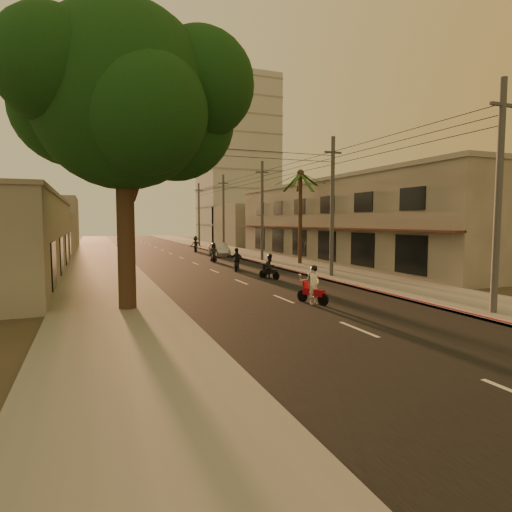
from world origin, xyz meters
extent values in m
plane|color=#383023|center=(0.00, 0.00, 0.00)|extent=(160.00, 160.00, 0.00)
cube|color=black|center=(0.00, 20.00, 0.01)|extent=(10.00, 140.00, 0.02)
cube|color=slate|center=(7.50, 20.00, 0.06)|extent=(5.00, 140.00, 0.12)
cube|color=slate|center=(-7.50, 20.00, 0.06)|extent=(5.00, 140.00, 0.12)
cube|color=red|center=(5.10, 15.00, 0.10)|extent=(0.20, 60.00, 0.20)
cube|color=gray|center=(14.00, 18.00, 3.50)|extent=(8.00, 34.00, 7.00)
cube|color=gray|center=(14.00, 18.00, 7.15)|extent=(8.20, 34.20, 0.30)
cube|color=#41231A|center=(9.70, 18.00, 3.10)|extent=(0.80, 34.00, 0.12)
cube|color=#B7B5B2|center=(16.00, 56.00, 14.00)|extent=(12.00, 12.00, 28.00)
cylinder|color=black|center=(-7.00, 2.00, 3.00)|extent=(0.70, 0.70, 6.00)
cylinder|color=black|center=(-6.20, 2.40, 6.00)|extent=(1.22, 2.17, 3.04)
cylinder|color=black|center=(-7.60, 1.70, 6.20)|extent=(1.31, 1.49, 2.73)
sphere|color=black|center=(-7.00, 2.00, 8.50)|extent=(7.20, 7.20, 7.20)
sphere|color=black|center=(-4.80, 3.00, 8.00)|extent=(5.20, 5.20, 5.20)
sphere|color=black|center=(-8.80, 2.80, 8.20)|extent=(4.80, 4.80, 4.80)
sphere|color=black|center=(-6.40, 0.20, 7.60)|extent=(4.60, 4.60, 4.60)
sphere|color=black|center=(-4.00, 1.50, 9.20)|extent=(4.40, 4.40, 4.40)
sphere|color=black|center=(-9.40, 0.80, 9.00)|extent=(4.00, 4.00, 4.00)
sphere|color=black|center=(-5.80, 4.40, 9.60)|extent=(4.40, 4.40, 4.40)
cylinder|color=black|center=(8.00, 16.00, 3.80)|extent=(0.32, 0.32, 7.60)
sphere|color=black|center=(8.00, 16.00, 7.60)|extent=(0.60, 0.60, 0.60)
cylinder|color=#38383A|center=(6.20, -4.00, 4.50)|extent=(0.26, 0.26, 9.00)
cube|color=#38383A|center=(6.20, -4.00, 8.00)|extent=(1.20, 0.12, 0.12)
cylinder|color=#38383A|center=(6.20, 8.00, 4.50)|extent=(0.26, 0.26, 9.00)
cube|color=#38383A|center=(6.20, 8.00, 8.00)|extent=(1.20, 0.12, 0.12)
cylinder|color=#38383A|center=(6.20, 20.00, 4.50)|extent=(0.26, 0.26, 9.00)
cube|color=#38383A|center=(6.20, 20.00, 8.00)|extent=(1.20, 0.12, 0.12)
cylinder|color=#38383A|center=(6.20, 32.00, 4.50)|extent=(0.26, 0.26, 9.00)
cube|color=#38383A|center=(6.20, 32.00, 8.00)|extent=(1.20, 0.12, 0.12)
cylinder|color=#38383A|center=(6.20, 44.00, 4.50)|extent=(0.26, 0.26, 9.00)
cube|color=#38383A|center=(6.20, 44.00, 8.00)|extent=(1.20, 0.12, 0.12)
cube|color=gray|center=(14.00, 45.00, 3.00)|extent=(8.00, 14.00, 6.00)
cube|color=gray|center=(-14.00, 34.00, 2.20)|extent=(8.00, 14.00, 4.40)
cube|color=gray|center=(-14.00, 52.00, 3.50)|extent=(8.00, 14.00, 7.00)
cylinder|color=black|center=(0.53, 1.11, 0.27)|extent=(0.28, 0.54, 0.54)
cylinder|color=black|center=(0.94, -0.03, 0.27)|extent=(0.28, 0.54, 0.54)
cube|color=#AB0D1C|center=(0.76, 0.47, 0.53)|extent=(0.62, 1.10, 0.29)
cube|color=#AB0D1C|center=(0.59, 0.93, 0.68)|extent=(0.31, 0.19, 0.58)
cylinder|color=silver|center=(0.55, 1.04, 1.02)|extent=(0.52, 0.22, 0.04)
imported|color=silver|center=(0.76, 0.47, 0.82)|extent=(0.84, 0.77, 1.63)
sphere|color=black|center=(0.76, 0.47, 1.58)|extent=(0.29, 0.29, 0.29)
sphere|color=silver|center=(0.30, 0.93, 1.26)|extent=(0.12, 0.12, 0.12)
sphere|color=silver|center=(0.82, 1.12, 1.26)|extent=(0.12, 0.12, 0.12)
cylinder|color=black|center=(1.88, 9.23, 0.25)|extent=(0.30, 0.50, 0.51)
cylinder|color=black|center=(2.36, 8.20, 0.25)|extent=(0.30, 0.50, 0.51)
cube|color=black|center=(2.15, 8.65, 0.50)|extent=(0.65, 1.02, 0.27)
cube|color=black|center=(1.96, 9.06, 0.64)|extent=(0.29, 0.20, 0.55)
cylinder|color=silver|center=(1.91, 9.16, 0.96)|extent=(0.47, 0.25, 0.04)
imported|color=black|center=(2.15, 8.65, 0.76)|extent=(1.19, 1.15, 1.53)
sphere|color=black|center=(2.15, 8.65, 1.48)|extent=(0.27, 0.27, 0.27)
cylinder|color=black|center=(1.77, 14.04, 0.27)|extent=(0.28, 0.54, 0.54)
cylinder|color=black|center=(1.34, 12.92, 0.27)|extent=(0.28, 0.54, 0.54)
cube|color=black|center=(1.53, 13.41, 0.53)|extent=(0.63, 1.09, 0.29)
cube|color=black|center=(1.70, 13.86, 0.68)|extent=(0.31, 0.19, 0.58)
cylinder|color=silver|center=(1.75, 13.97, 1.01)|extent=(0.51, 0.23, 0.04)
imported|color=black|center=(1.53, 13.41, 0.81)|extent=(1.22, 1.03, 1.62)
sphere|color=black|center=(1.53, 13.41, 1.57)|extent=(0.29, 0.29, 0.29)
cylinder|color=black|center=(1.99, 21.34, 0.28)|extent=(0.22, 0.56, 0.55)
cylinder|color=black|center=(1.71, 20.14, 0.28)|extent=(0.22, 0.56, 0.55)
cube|color=black|center=(1.83, 20.67, 0.54)|extent=(0.51, 1.12, 0.30)
cube|color=black|center=(1.94, 21.15, 0.69)|extent=(0.31, 0.16, 0.59)
cylinder|color=silver|center=(1.97, 21.26, 1.03)|extent=(0.54, 0.16, 0.04)
imported|color=black|center=(1.83, 20.67, 0.83)|extent=(1.04, 0.88, 1.65)
sphere|color=black|center=(1.83, 20.67, 1.60)|extent=(0.30, 0.30, 0.30)
cylinder|color=black|center=(3.43, 34.08, 0.30)|extent=(0.30, 0.60, 0.60)
cylinder|color=black|center=(2.99, 32.82, 0.30)|extent=(0.30, 0.60, 0.60)
cube|color=black|center=(3.18, 33.38, 0.59)|extent=(0.67, 1.21, 0.32)
cube|color=black|center=(3.36, 33.88, 0.75)|extent=(0.34, 0.21, 0.64)
cylinder|color=silver|center=(3.40, 34.00, 1.12)|extent=(0.57, 0.23, 0.04)
imported|color=black|center=(3.18, 33.38, 0.90)|extent=(1.58, 1.39, 1.80)
sphere|color=black|center=(3.18, 33.38, 1.75)|extent=(0.32, 0.32, 0.32)
imported|color=#A5A8AD|center=(4.14, 26.80, 0.70)|extent=(2.00, 4.42, 1.40)
camera|label=1|loc=(-8.34, -15.93, 3.67)|focal=30.00mm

